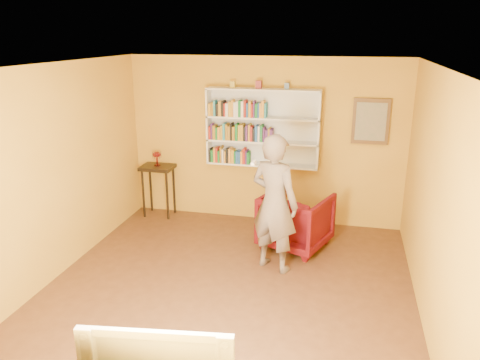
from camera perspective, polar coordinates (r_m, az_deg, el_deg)
name	(u,v)px	position (r m, az deg, el deg)	size (l,w,h in m)	color
room_shell	(225,216)	(5.42, -1.85, -4.45)	(5.30, 5.80, 2.88)	#4B2C18
bookshelf	(263,127)	(7.52, 2.86, 6.42)	(1.80, 0.29, 1.23)	silver
books_row_lower	(230,156)	(7.63, -1.27, 2.98)	(0.66, 0.19, 0.25)	black
books_row_middle	(241,133)	(7.50, 0.15, 5.78)	(1.04, 0.19, 0.27)	#A12318
books_row_upper	(238,109)	(7.44, -0.29, 8.65)	(0.93, 0.19, 0.26)	#B88920
ornament_left	(233,85)	(7.46, -0.90, 11.56)	(0.07, 0.07, 0.10)	gold
ornament_centre	(259,85)	(7.37, 2.30, 11.56)	(0.09, 0.09, 0.12)	maroon
ornament_right	(287,86)	(7.30, 5.74, 11.33)	(0.07, 0.07, 0.10)	slate
framed_painting	(371,121)	(7.43, 15.66, 6.88)	(0.55, 0.05, 0.70)	#4F3416
console_table	(158,174)	(8.08, -9.98, 0.68)	(0.54, 0.41, 0.89)	black
ruby_lustre	(157,156)	(7.99, -10.10, 2.93)	(0.15, 0.15, 0.24)	maroon
armchair	(296,220)	(6.92, 6.83, -4.91)	(0.88, 0.91, 0.83)	#41040C
person	(274,203)	(6.09, 4.22, -2.86)	(0.67, 0.44, 1.85)	brown
game_remote	(254,163)	(5.71, 1.68, 2.13)	(0.04, 0.15, 0.04)	white
television	(160,360)	(3.64, -9.72, -20.79)	(1.10, 0.14, 0.63)	black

